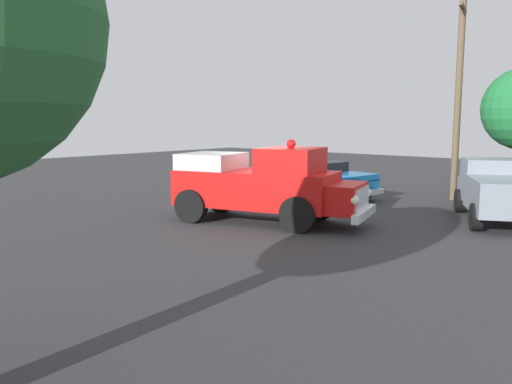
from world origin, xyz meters
TOP-DOWN VIEW (x-y plane):
  - ground_plane at (0.00, 0.00)m, footprint 60.00×60.00m
  - vintage_fire_truck at (-0.64, -0.51)m, footprint 3.79×6.32m
  - classic_hot_rod at (4.99, 0.91)m, footprint 2.41×4.56m
  - parked_pickup at (4.20, -6.00)m, footprint 5.09×3.81m
  - lawn_chair_near_truck at (1.34, 3.32)m, footprint 0.59×0.60m
  - lawn_chair_by_car at (3.40, 0.13)m, footprint 0.51×0.52m
  - lawn_chair_spare at (-1.15, 2.09)m, footprint 0.59×0.58m
  - spectator_seated at (1.47, 3.29)m, footprint 0.60×0.48m
  - utility_pole at (7.77, -3.35)m, footprint 1.68×0.52m

SIDE VIEW (x-z plane):
  - ground_plane at x=0.00m, z-range 0.00..0.00m
  - lawn_chair_near_truck at x=1.34m, z-range 0.08..1.10m
  - lawn_chair_by_car at x=3.40m, z-range 0.08..1.10m
  - lawn_chair_spare at x=-1.15m, z-range 0.08..1.10m
  - spectator_seated at x=1.47m, z-range 0.05..1.34m
  - classic_hot_rod at x=4.99m, z-range 0.02..1.48m
  - parked_pickup at x=4.20m, z-range 0.04..1.94m
  - vintage_fire_truck at x=-0.64m, z-range -0.10..2.49m
  - utility_pole at x=7.77m, z-range 0.15..8.11m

